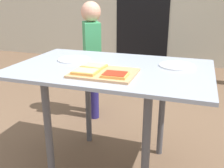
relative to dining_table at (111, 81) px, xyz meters
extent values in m
plane|color=brown|center=(0.00, 0.00, -0.64)|extent=(16.00, 16.00, 0.00)
cube|color=black|center=(-0.46, 3.00, 0.36)|extent=(0.90, 0.02, 2.00)
cube|color=#9AA4B4|center=(0.00, 0.00, 0.08)|extent=(1.19, 0.77, 0.02)
cylinder|color=#4C4C51|center=(-0.29, -0.29, -0.28)|extent=(0.04, 0.04, 0.71)
cylinder|color=#4C4C51|center=(0.29, -0.29, -0.28)|extent=(0.04, 0.04, 0.71)
cylinder|color=#4C4C51|center=(-0.29, 0.29, -0.28)|extent=(0.04, 0.04, 0.71)
cylinder|color=#4C4C51|center=(0.29, 0.29, -0.28)|extent=(0.04, 0.04, 0.71)
cube|color=tan|center=(0.01, -0.16, 0.10)|extent=(0.35, 0.27, 0.01)
cube|color=#E7A84F|center=(-0.07, -0.09, 0.11)|extent=(0.14, 0.12, 0.01)
cube|color=#FAE890|center=(-0.07, -0.09, 0.12)|extent=(0.13, 0.11, 0.00)
cube|color=#E7A84F|center=(-0.07, -0.21, 0.11)|extent=(0.13, 0.11, 0.01)
cube|color=#FAE890|center=(-0.07, -0.21, 0.12)|extent=(0.12, 0.10, 0.00)
cube|color=#E7A84F|center=(0.09, -0.21, 0.11)|extent=(0.13, 0.11, 0.01)
cube|color=#B12E18|center=(0.09, -0.21, 0.12)|extent=(0.12, 0.10, 0.00)
cylinder|color=white|center=(0.38, 0.14, 0.10)|extent=(0.22, 0.22, 0.01)
cylinder|color=white|center=(-0.29, 0.08, 0.10)|extent=(0.22, 0.22, 0.01)
cylinder|color=navy|center=(-0.48, 0.82, -0.37)|extent=(0.09, 0.09, 0.54)
cylinder|color=navy|center=(-0.41, 0.69, -0.37)|extent=(0.09, 0.09, 0.54)
cube|color=#3FA566|center=(-0.44, 0.75, 0.09)|extent=(0.24, 0.28, 0.37)
sphere|color=#E7A185|center=(-0.44, 0.75, 0.36)|extent=(0.18, 0.18, 0.18)
camera|label=1|loc=(0.49, -1.44, 0.51)|focal=41.74mm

